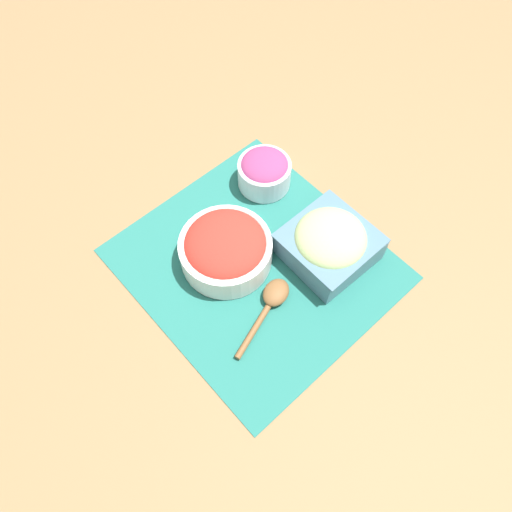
% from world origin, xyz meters
% --- Properties ---
extents(ground_plane, '(3.00, 3.00, 0.00)m').
position_xyz_m(ground_plane, '(0.00, 0.00, 0.00)').
color(ground_plane, olive).
extents(placemat, '(0.50, 0.45, 0.00)m').
position_xyz_m(placemat, '(0.00, 0.00, 0.00)').
color(placemat, '#236B60').
rests_on(placemat, ground_plane).
extents(tomato_bowl, '(0.18, 0.18, 0.09)m').
position_xyz_m(tomato_bowl, '(-0.05, -0.04, 0.05)').
color(tomato_bowl, white).
rests_on(tomato_bowl, placemat).
extents(onion_bowl, '(0.12, 0.12, 0.08)m').
position_xyz_m(onion_bowl, '(-0.14, 0.15, 0.04)').
color(onion_bowl, silver).
rests_on(onion_bowl, placemat).
extents(cucumber_bowl, '(0.17, 0.17, 0.09)m').
position_xyz_m(cucumber_bowl, '(0.08, 0.12, 0.05)').
color(cucumber_bowl, slate).
rests_on(cucumber_bowl, placemat).
extents(wooden_spoon, '(0.08, 0.18, 0.03)m').
position_xyz_m(wooden_spoon, '(0.08, -0.03, 0.02)').
color(wooden_spoon, brown).
rests_on(wooden_spoon, placemat).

